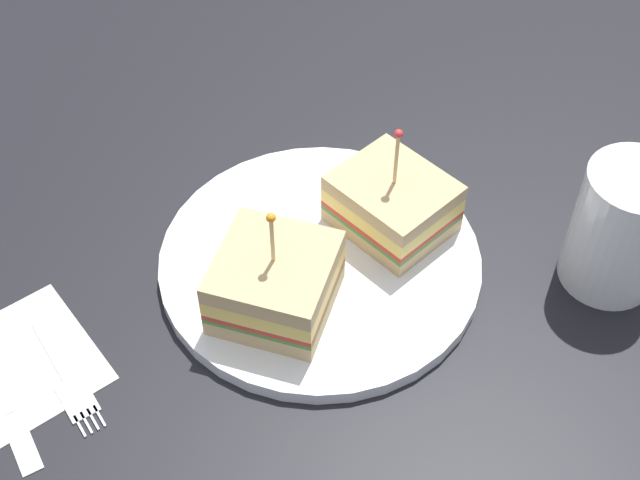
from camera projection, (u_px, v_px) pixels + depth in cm
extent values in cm
cube|color=black|center=(320.00, 274.00, 73.04)|extent=(108.81, 108.81, 2.00)
cylinder|color=white|center=(320.00, 261.00, 71.83)|extent=(26.09, 26.09, 1.24)
cube|color=tan|center=(391.00, 218.00, 73.24)|extent=(9.21, 10.23, 1.34)
cube|color=#478438|center=(392.00, 211.00, 72.59)|extent=(9.21, 10.23, 0.40)
cube|color=red|center=(392.00, 207.00, 72.25)|extent=(9.21, 10.23, 0.50)
cube|color=#F4D666|center=(393.00, 200.00, 71.57)|extent=(9.21, 10.23, 1.31)
cube|color=tan|center=(394.00, 188.00, 70.58)|extent=(9.21, 10.23, 1.34)
cylinder|color=tan|center=(396.00, 162.00, 68.42)|extent=(0.30, 0.30, 5.77)
sphere|color=red|center=(399.00, 134.00, 66.26)|extent=(0.70, 0.70, 0.70)
cube|color=tan|center=(272.00, 296.00, 67.69)|extent=(10.76, 10.67, 1.50)
cube|color=#478438|center=(272.00, 289.00, 66.98)|extent=(10.76, 10.67, 0.40)
cube|color=red|center=(272.00, 285.00, 66.65)|extent=(10.76, 10.67, 0.50)
cube|color=#F4D666|center=(271.00, 277.00, 65.93)|extent=(10.76, 10.67, 1.41)
cube|color=tan|center=(270.00, 265.00, 64.85)|extent=(10.76, 10.67, 1.50)
cylinder|color=tan|center=(269.00, 241.00, 62.89)|extent=(0.30, 0.30, 5.24)
sphere|color=orange|center=(267.00, 216.00, 60.93)|extent=(0.70, 0.70, 0.70)
cylinder|color=gold|center=(616.00, 243.00, 68.89)|extent=(6.70, 6.70, 7.63)
cylinder|color=white|center=(621.00, 229.00, 67.65)|extent=(7.61, 7.61, 10.95)
cube|color=beige|center=(23.00, 363.00, 65.96)|extent=(12.98, 13.72, 0.15)
cube|color=silver|center=(50.00, 349.00, 66.63)|extent=(2.99, 6.41, 0.35)
cube|color=silver|center=(77.00, 398.00, 63.80)|extent=(3.36, 4.16, 0.35)
cube|color=silver|center=(80.00, 426.00, 62.31)|extent=(0.90, 1.93, 0.35)
cube|color=silver|center=(86.00, 422.00, 62.49)|extent=(0.90, 1.93, 0.35)
cube|color=silver|center=(93.00, 419.00, 62.68)|extent=(0.90, 1.93, 0.35)
cube|color=silver|center=(99.00, 415.00, 62.86)|extent=(0.90, 1.93, 0.35)
cube|color=silver|center=(18.00, 432.00, 61.97)|extent=(4.31, 6.98, 0.24)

